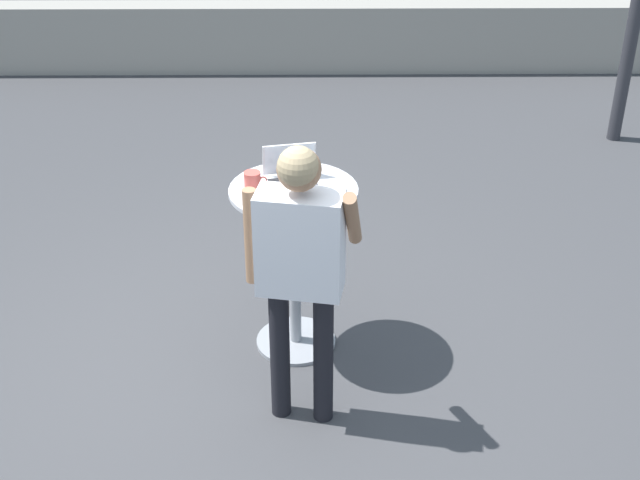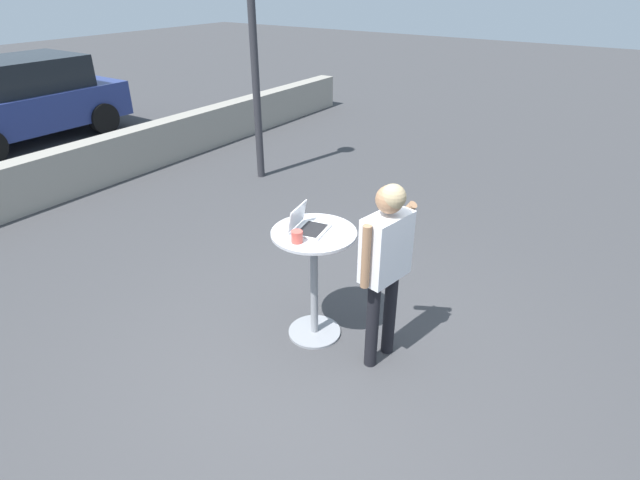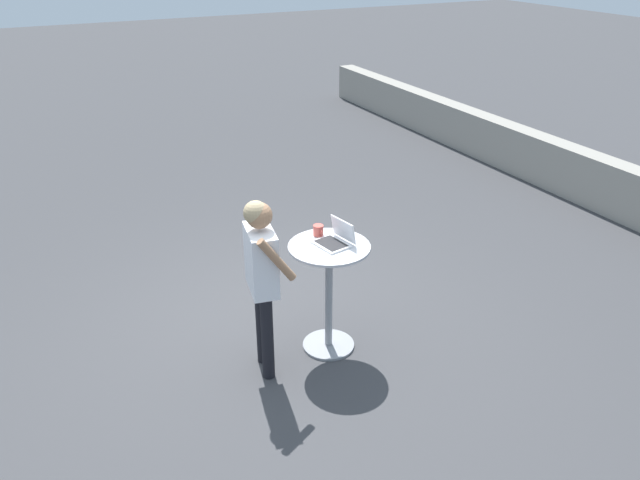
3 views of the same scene
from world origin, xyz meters
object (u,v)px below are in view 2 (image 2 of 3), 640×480
Objects in this scene: cafe_table at (314,270)px; standing_person at (386,254)px; coffee_mug at (297,237)px; parked_car_near_street at (22,100)px; laptop at (307,225)px; street_lamp at (252,15)px.

standing_person is at bearing -86.24° from cafe_table.
parked_car_near_street is (2.14, 8.44, -0.34)m from coffee_mug.
parked_car_near_street is at bearing 77.15° from laptop.
laptop is at bearing 94.11° from standing_person.
cafe_table is 0.76m from standing_person.
parked_car_near_street reaches higher than cafe_table.
street_lamp reaches higher than coffee_mug.
parked_car_near_street is (1.91, 8.38, -0.33)m from laptop.
parked_car_near_street is at bearing 100.94° from street_lamp.
cafe_table is 0.49m from coffee_mug.
coffee_mug is at bearing -104.20° from parked_car_near_street.
laptop reaches higher than cafe_table.
street_lamp is (1.03, -5.32, 1.70)m from parked_car_near_street.
standing_person is at bearing -127.22° from street_lamp.
laptop is 0.23m from coffee_mug.
cafe_table is at bearing -82.28° from laptop.
laptop is 0.21× the size of standing_person.
laptop is at bearing 14.29° from coffee_mug.
coffee_mug is (-0.23, 0.01, 0.44)m from cafe_table.
street_lamp is (2.94, 3.07, 1.37)m from laptop.
coffee_mug is 0.08× the size of standing_person.
street_lamp is (2.89, 3.80, 1.44)m from standing_person.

